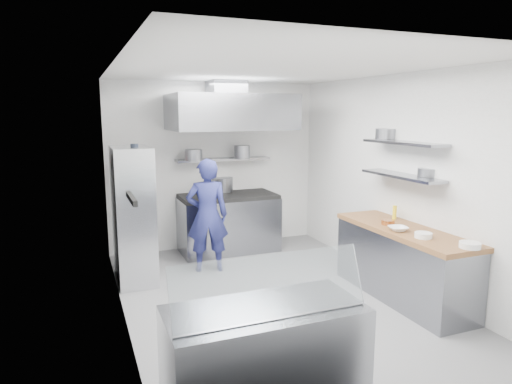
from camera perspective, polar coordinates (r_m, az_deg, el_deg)
name	(u,v)px	position (r m, az deg, el deg)	size (l,w,h in m)	color
floor	(274,297)	(5.90, 2.21, -13.01)	(5.00, 5.00, 0.00)	slate
ceiling	(275,68)	(5.46, 2.41, 15.21)	(5.00, 5.00, 0.00)	silver
wall_back	(215,166)	(7.83, -5.15, 3.30)	(3.60, 0.02, 2.80)	white
wall_front	(418,241)	(3.43, 19.62, -5.81)	(3.60, 0.02, 2.80)	white
wall_left	(120,198)	(5.06, -16.67, -0.70)	(5.00, 0.02, 2.80)	white
wall_right	(396,180)	(6.44, 17.11, 1.48)	(5.00, 0.02, 2.80)	white
gas_range	(228,224)	(7.66, -3.46, -4.06)	(1.60, 0.80, 0.90)	gray
cooktop	(228,196)	(7.55, -3.50, -0.53)	(1.57, 0.78, 0.06)	black
stock_pot_left	(206,189)	(7.48, -6.32, 0.33)	(0.25, 0.25, 0.20)	slate
stock_pot_mid	(223,184)	(7.84, -4.19, 0.95)	(0.35, 0.35, 0.24)	slate
over_range_shelf	(223,159)	(7.70, -4.10, 4.10)	(1.60, 0.30, 0.04)	gray
shelf_pot_a	(193,155)	(7.33, -7.82, 4.60)	(0.28, 0.28, 0.18)	slate
shelf_pot_b	(242,152)	(7.59, -1.75, 5.02)	(0.27, 0.27, 0.22)	slate
extractor_hood	(231,112)	(7.26, -3.17, 9.93)	(1.90, 1.15, 0.55)	gray
hood_duct	(226,88)	(7.49, -3.76, 12.83)	(0.55, 0.55, 0.24)	slate
red_firebox	(141,168)	(7.52, -14.20, 2.91)	(0.22, 0.10, 0.26)	red
chef	(207,215)	(6.64, -6.10, -2.92)	(0.60, 0.40, 1.65)	navy
wire_rack	(133,215)	(6.41, -15.09, -2.78)	(0.50, 0.90, 1.85)	silver
rack_bin_a	(137,230)	(6.12, -14.66, -4.58)	(0.17, 0.21, 0.19)	white
rack_bin_b	(131,187)	(6.42, -15.32, 0.64)	(0.13, 0.17, 0.15)	yellow
rack_jar	(135,151)	(6.24, -14.93, 5.02)	(0.10, 0.10, 0.18)	black
knife_strip	(132,198)	(4.15, -15.30, -0.78)	(0.04, 0.55, 0.05)	black
prep_counter_base	(402,266)	(6.01, 17.82, -8.76)	(0.62, 2.00, 0.84)	gray
prep_counter_top	(404,230)	(5.89, 18.05, -4.60)	(0.65, 2.04, 0.06)	brown
plate_stack_a	(470,245)	(5.28, 25.18, -6.03)	(0.22, 0.22, 0.06)	white
plate_stack_b	(423,235)	(5.50, 20.19, -5.09)	(0.19, 0.19, 0.06)	white
copper_pan	(388,222)	(6.00, 16.17, -3.64)	(0.16, 0.16, 0.06)	#C77438
squeeze_bottle	(395,212)	(6.32, 16.94, -2.44)	(0.05, 0.05, 0.18)	yellow
mixing_bowl	(398,229)	(5.71, 17.34, -4.40)	(0.22, 0.22, 0.05)	white
wall_shelf_lower	(402,176)	(6.10, 17.73, 1.94)	(0.30, 1.30, 0.04)	gray
wall_shelf_upper	(403,143)	(6.06, 17.94, 5.88)	(0.30, 1.30, 0.04)	gray
shelf_pot_c	(427,172)	(5.97, 20.62, 2.30)	(0.23, 0.23, 0.10)	slate
shelf_pot_d	(386,134)	(6.50, 15.94, 7.01)	(0.28, 0.28, 0.14)	slate
display_case	(264,360)	(3.72, 1.07, -20.28)	(1.50, 0.70, 0.85)	gray
display_glass	(271,286)	(3.34, 1.92, -11.63)	(1.47, 0.02, 0.45)	silver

